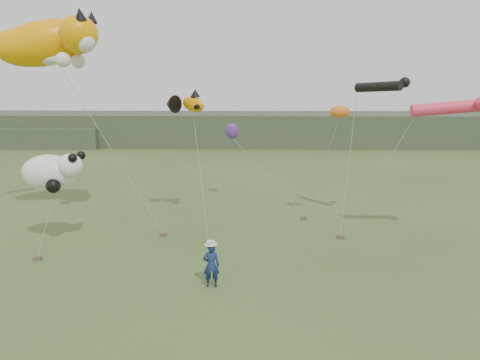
# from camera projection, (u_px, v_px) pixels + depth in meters

# --- Properties ---
(ground) EXTENTS (120.00, 120.00, 0.00)m
(ground) POSITION_uv_depth(u_px,v_px,m) (220.00, 282.00, 18.47)
(ground) COLOR #385123
(ground) RESTS_ON ground
(headland) EXTENTS (90.00, 13.00, 4.00)m
(headland) POSITION_uv_depth(u_px,v_px,m) (219.00, 129.00, 61.95)
(headland) COLOR #2D3D28
(headland) RESTS_ON ground
(festival_attendant) EXTENTS (0.66, 0.45, 1.74)m
(festival_attendant) POSITION_uv_depth(u_px,v_px,m) (211.00, 265.00, 17.85)
(festival_attendant) COLOR navy
(festival_attendant) RESTS_ON ground
(sandbag_anchors) EXTENTS (14.35, 7.02, 0.17)m
(sandbag_anchors) POSITION_uv_depth(u_px,v_px,m) (218.00, 237.00, 23.68)
(sandbag_anchors) COLOR brown
(sandbag_anchors) RESTS_ON ground
(cat_kite) EXTENTS (6.85, 4.06, 3.38)m
(cat_kite) POSITION_uv_depth(u_px,v_px,m) (53.00, 42.00, 24.49)
(cat_kite) COLOR #F19600
(cat_kite) RESTS_ON ground
(fish_kite) EXTENTS (2.78, 1.81, 1.36)m
(fish_kite) POSITION_uv_depth(u_px,v_px,m) (185.00, 104.00, 25.83)
(fish_kite) COLOR orange
(fish_kite) RESTS_ON ground
(tube_kites) EXTENTS (5.18, 5.21, 1.90)m
(tube_kites) POSITION_uv_depth(u_px,v_px,m) (422.00, 98.00, 22.97)
(tube_kites) COLOR black
(tube_kites) RESTS_ON ground
(panda_kite) EXTENTS (3.06, 1.98, 1.90)m
(panda_kite) POSITION_uv_depth(u_px,v_px,m) (52.00, 172.00, 22.36)
(panda_kite) COLOR white
(panda_kite) RESTS_ON ground
(misc_kites) EXTENTS (6.99, 5.69, 2.39)m
(misc_kites) POSITION_uv_depth(u_px,v_px,m) (278.00, 123.00, 28.01)
(misc_kites) COLOR orange
(misc_kites) RESTS_ON ground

